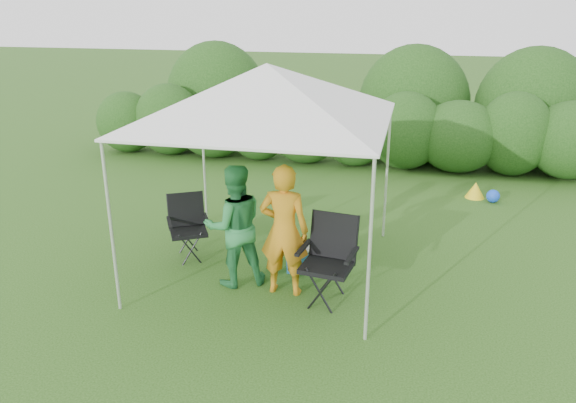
% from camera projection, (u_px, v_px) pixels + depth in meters
% --- Properties ---
extents(ground, '(70.00, 70.00, 0.00)m').
position_uv_depth(ground, '(260.00, 283.00, 7.50)').
color(ground, '#335E1D').
extents(hedge, '(11.74, 1.53, 1.80)m').
position_uv_depth(hedge, '(336.00, 129.00, 12.70)').
color(hedge, '#254F18').
rests_on(hedge, ground).
extents(canopy, '(3.10, 3.10, 2.83)m').
position_uv_depth(canopy, '(267.00, 93.00, 7.13)').
color(canopy, silver).
rests_on(canopy, ground).
extents(chair_right, '(0.74, 0.69, 1.08)m').
position_uv_depth(chair_right, '(330.00, 253.00, 6.95)').
color(chair_right, black).
rests_on(chair_right, ground).
extents(chair_left, '(0.72, 0.70, 0.93)m').
position_uv_depth(chair_left, '(187.00, 222.00, 8.16)').
color(chair_left, black).
rests_on(chair_left, ground).
extents(man, '(0.63, 0.41, 1.72)m').
position_uv_depth(man, '(284.00, 230.00, 7.01)').
color(man, orange).
rests_on(man, ground).
extents(woman, '(0.99, 0.92, 1.64)m').
position_uv_depth(woman, '(235.00, 226.00, 7.25)').
color(woman, '#297F42').
rests_on(woman, ground).
extents(cooler, '(0.48, 0.40, 0.35)m').
position_uv_depth(cooler, '(301.00, 258.00, 7.84)').
color(cooler, '#1F5D92').
rests_on(cooler, ground).
extents(bottle, '(0.07, 0.07, 0.26)m').
position_uv_depth(bottle, '(305.00, 239.00, 7.69)').
color(bottle, '#592D0C').
rests_on(bottle, cooler).
extents(lawn_toy, '(0.61, 0.51, 0.31)m').
position_uv_depth(lawn_toy, '(480.00, 192.00, 10.66)').
color(lawn_toy, yellow).
rests_on(lawn_toy, ground).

